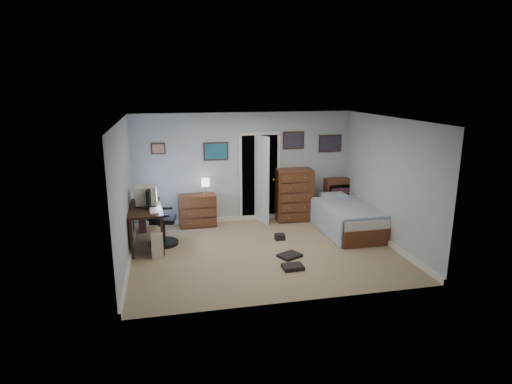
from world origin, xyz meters
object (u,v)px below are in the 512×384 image
computer_desk (141,216)px  bed (346,218)px  tall_dresser (294,195)px  office_chair (160,223)px  low_dresser (197,210)px

computer_desk → bed: bearing=-4.0°
computer_desk → tall_dresser: tall_dresser is taller
computer_desk → tall_dresser: size_ratio=1.16×
office_chair → low_dresser: bearing=58.5°
computer_desk → bed: size_ratio=0.70×
computer_desk → low_dresser: (1.17, 0.97, -0.25)m
tall_dresser → computer_desk: bearing=-161.5°
office_chair → tall_dresser: tall_dresser is taller
tall_dresser → bed: bearing=-46.2°
low_dresser → tall_dresser: (2.24, -0.02, 0.24)m
low_dresser → tall_dresser: 2.25m
office_chair → computer_desk: bearing=-176.2°
tall_dresser → bed: (0.87, -1.01, -0.30)m
office_chair → tall_dresser: 3.21m
computer_desk → tall_dresser: 3.54m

